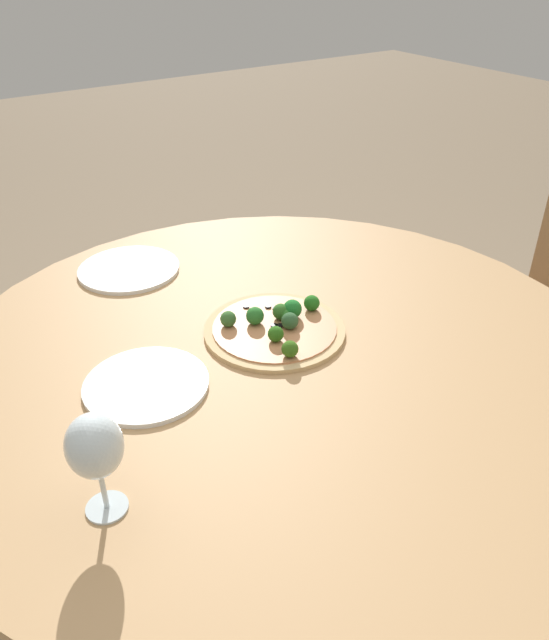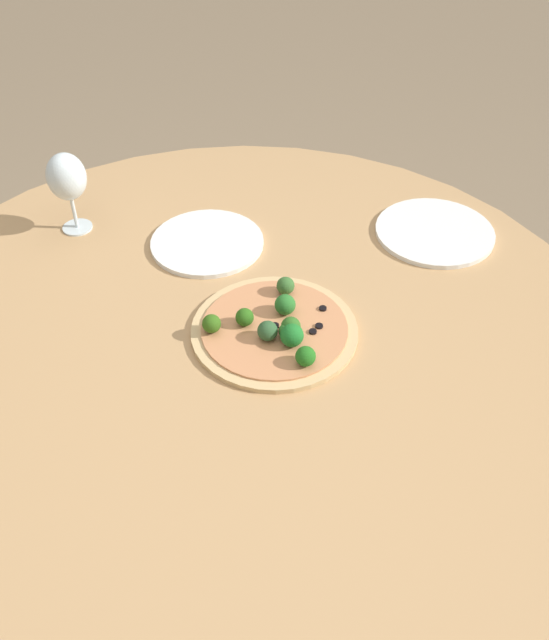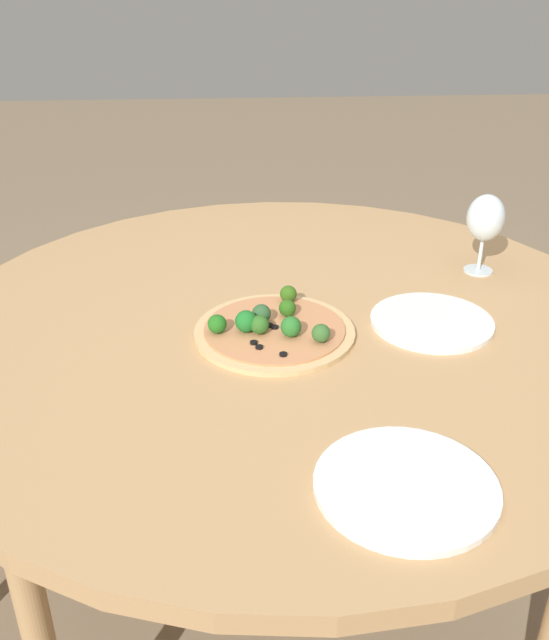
% 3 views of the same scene
% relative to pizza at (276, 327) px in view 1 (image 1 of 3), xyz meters
% --- Properties ---
extents(ground_plane, '(12.00, 12.00, 0.00)m').
position_rel_pizza_xyz_m(ground_plane, '(0.06, -0.03, -0.75)').
color(ground_plane, '#847056').
extents(dining_table, '(1.38, 1.38, 0.73)m').
position_rel_pizza_xyz_m(dining_table, '(0.06, -0.03, -0.07)').
color(dining_table, tan).
rests_on(dining_table, ground_plane).
extents(pizza, '(0.30, 0.30, 0.05)m').
position_rel_pizza_xyz_m(pizza, '(0.00, 0.00, 0.00)').
color(pizza, tan).
rests_on(pizza, dining_table).
extents(wine_glass, '(0.08, 0.08, 0.17)m').
position_rel_pizza_xyz_m(wine_glass, '(0.25, -0.47, 0.11)').
color(wine_glass, silver).
rests_on(wine_glass, dining_table).
extents(plate_near, '(0.25, 0.25, 0.01)m').
position_rel_pizza_xyz_m(plate_near, '(-0.43, -0.15, -0.01)').
color(plate_near, white).
rests_on(plate_near, dining_table).
extents(plate_far, '(0.23, 0.23, 0.01)m').
position_rel_pizza_xyz_m(plate_far, '(0.02, -0.30, -0.01)').
color(plate_far, white).
rests_on(plate_far, dining_table).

